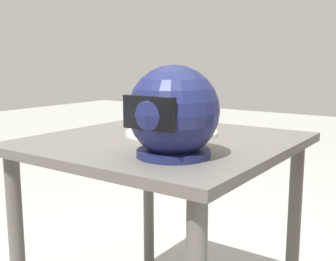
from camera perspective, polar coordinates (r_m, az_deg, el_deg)
name	(u,v)px	position (r m, az deg, el deg)	size (l,w,h in m)	color
dining_table	(164,172)	(1.44, -0.53, -5.70)	(0.82, 0.84, 0.78)	#5B5651
pizza_plate	(172,132)	(1.49, 0.51, -0.27)	(0.33, 0.33, 0.01)	white
pizza	(172,128)	(1.49, 0.62, 0.40)	(0.28, 0.28, 0.05)	tan
motorcycle_helmet	(173,113)	(1.12, 0.75, 2.38)	(0.25, 0.25, 0.25)	#191E4C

